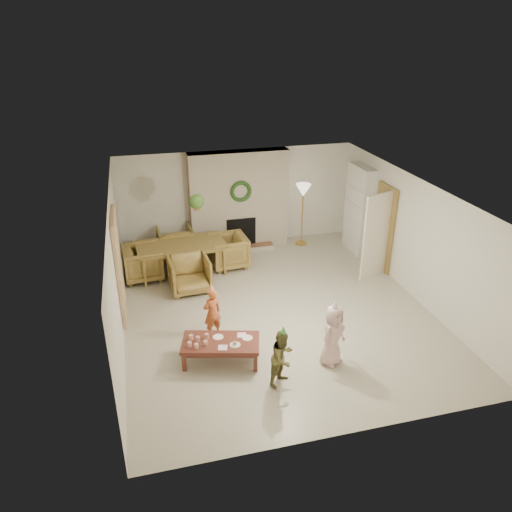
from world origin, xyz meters
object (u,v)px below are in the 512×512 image
object	(u,v)px
dining_chair_near	(190,274)
dining_chair_right	(228,251)
coffee_table_top	(221,343)
child_red	(212,313)
dining_chair_left	(143,263)
child_pink	(333,335)
dining_chair_far	(176,243)
child_plaid	(283,358)
dining_table	(182,259)

from	to	relation	value
dining_chair_near	dining_chair_right	xyz separation A→B (m)	(1.05, 0.96, 0.00)
coffee_table_top	child_red	distance (m)	0.81
dining_chair_right	dining_chair_left	bearing A→B (deg)	-90.00
dining_chair_near	child_pink	distance (m)	3.72
dining_chair_right	dining_chair_far	bearing A→B (deg)	-128.66
dining_chair_left	child_pink	xyz separation A→B (m)	(2.95, -3.95, 0.16)
dining_chair_near	dining_chair_far	world-z (taller)	same
dining_chair_left	child_plaid	size ratio (longest dim) A/B	0.88
coffee_table_top	child_plaid	xyz separation A→B (m)	(0.85, -0.80, 0.11)
dining_chair_left	dining_chair_far	bearing A→B (deg)	-45.00
dining_chair_near	child_pink	xyz separation A→B (m)	(2.01, -3.13, 0.16)
child_red	child_pink	xyz separation A→B (m)	(1.83, -1.31, 0.07)
dining_chair_left	dining_chair_right	bearing A→B (deg)	-90.00
dining_table	dining_chair_left	bearing A→B (deg)	180.00
dining_chair_far	coffee_table_top	world-z (taller)	dining_chair_far
dining_table	dining_chair_right	xyz separation A→B (m)	(1.10, 0.07, 0.04)
child_red	child_pink	bearing A→B (deg)	125.30
child_red	child_pink	world-z (taller)	child_pink
child_red	dining_chair_far	bearing A→B (deg)	-104.25
dining_chair_near	dining_chair_right	distance (m)	1.42
dining_chair_far	child_plaid	bearing A→B (deg)	98.79
dining_table	dining_chair_right	distance (m)	1.11
dining_chair_right	child_plaid	xyz separation A→B (m)	(-0.00, -4.38, 0.10)
dining_chair_near	child_red	bearing A→B (deg)	-87.97
dining_chair_near	dining_chair_right	size ratio (longest dim) A/B	1.00
child_plaid	dining_chair_near	bearing A→B (deg)	69.89
child_plaid	child_red	bearing A→B (deg)	81.10
dining_chair_left	dining_table	bearing A→B (deg)	-90.00
dining_table	child_pink	world-z (taller)	child_pink
dining_chair_right	child_plaid	size ratio (longest dim) A/B	0.88
dining_table	dining_chair_near	xyz separation A→B (m)	(0.06, -0.88, 0.04)
dining_chair_right	dining_table	bearing A→B (deg)	-90.00
dining_chair_near	child_red	size ratio (longest dim) A/B	0.88
dining_chair_left	child_pink	distance (m)	4.94
dining_chair_far	dining_chair_left	xyz separation A→B (m)	(-0.83, -0.94, 0.00)
dining_chair_near	dining_chair_left	world-z (taller)	same
dining_chair_near	child_red	distance (m)	1.83
dining_chair_far	child_plaid	world-z (taller)	child_plaid
child_pink	dining_chair_right	bearing A→B (deg)	69.45
dining_chair_far	child_pink	xyz separation A→B (m)	(2.13, -4.90, 0.16)
coffee_table_top	child_pink	bearing A→B (deg)	-0.60
coffee_table_top	child_plaid	world-z (taller)	child_plaid
dining_chair_left	dining_chair_right	xyz separation A→B (m)	(1.99, 0.13, 0.00)
child_plaid	child_pink	bearing A→B (deg)	-20.38
dining_chair_far	dining_chair_near	bearing A→B (deg)	90.00
dining_chair_near	child_plaid	world-z (taller)	child_plaid
dining_chair_right	child_red	xyz separation A→B (m)	(-0.86, -2.78, 0.10)
dining_table	child_plaid	bearing A→B (deg)	-79.46
dining_chair_right	child_red	distance (m)	2.91
dining_chair_near	dining_chair_right	bearing A→B (deg)	38.66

